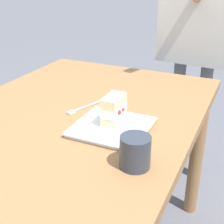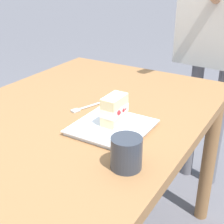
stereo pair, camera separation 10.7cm
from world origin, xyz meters
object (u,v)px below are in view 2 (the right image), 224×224
(cake_slice, at_px, (114,110))
(diner_person, at_px, (219,19))
(coffee_cup, at_px, (126,153))
(dessert_fork, at_px, (88,107))
(dessert_plate, at_px, (112,127))
(patio_table, at_px, (42,158))

(cake_slice, bearing_deg, diner_person, -4.90)
(diner_person, bearing_deg, coffee_cup, -176.49)
(cake_slice, bearing_deg, dessert_fork, 63.43)
(dessert_fork, bearing_deg, dessert_plate, -121.13)
(patio_table, bearing_deg, cake_slice, -47.43)
(dessert_plate, bearing_deg, patio_table, 128.91)
(patio_table, height_order, coffee_cup, coffee_cup)
(cake_slice, bearing_deg, patio_table, 132.57)
(patio_table, height_order, cake_slice, cake_slice)
(dessert_plate, relative_size, coffee_cup, 2.64)
(coffee_cup, relative_size, diner_person, 0.06)
(cake_slice, height_order, coffee_cup, cake_slice)
(dessert_plate, distance_m, coffee_cup, 0.23)
(patio_table, height_order, diner_person, diner_person)
(cake_slice, distance_m, coffee_cup, 0.24)
(patio_table, relative_size, cake_slice, 16.64)
(dessert_fork, height_order, diner_person, diner_person)
(cake_slice, bearing_deg, dessert_plate, -174.15)
(patio_table, xyz_separation_m, cake_slice, (0.17, -0.19, 0.16))
(cake_slice, relative_size, dessert_fork, 0.61)
(diner_person, bearing_deg, dessert_fork, 163.48)
(dessert_fork, bearing_deg, patio_table, 177.07)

